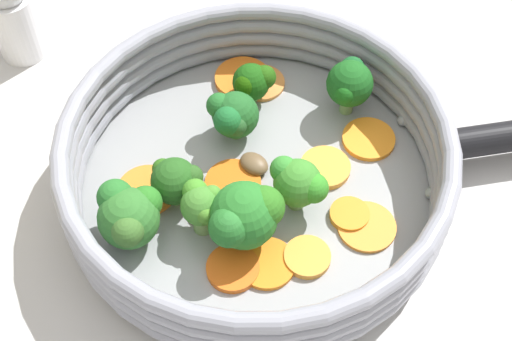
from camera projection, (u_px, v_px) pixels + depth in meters
The scene contains 27 objects.
ground_plane at pixel (256, 193), 0.55m from camera, with size 4.00×4.00×0.00m, color #BBB9B7.
skillet at pixel (256, 188), 0.54m from camera, with size 0.27×0.27×0.01m, color #939699.
skillet_rim_wall at pixel (256, 160), 0.52m from camera, with size 0.29×0.29×0.06m.
skillet_rivet_left at pixel (431, 193), 0.53m from camera, with size 0.01×0.01×0.01m, color #919795.
skillet_rivet_right at pixel (403, 121), 0.57m from camera, with size 0.01×0.01×0.01m, color #8F959D.
carrot_slice_0 at pixel (233, 186), 0.53m from camera, with size 0.04×0.04×0.00m, color orange.
carrot_slice_1 at pixel (349, 215), 0.52m from camera, with size 0.03×0.03×0.01m, color orange.
carrot_slice_2 at pixel (243, 79), 0.60m from camera, with size 0.05×0.05×0.01m, color orange.
carrot_slice_3 at pixel (233, 268), 0.49m from camera, with size 0.04×0.04×0.01m, color orange.
carrot_slice_4 at pixel (369, 139), 0.56m from camera, with size 0.04×0.04×0.00m, color orange.
carrot_slice_5 at pixel (219, 206), 0.52m from camera, with size 0.05×0.05×0.00m, color orange.
carrot_slice_6 at pixel (367, 227), 0.51m from camera, with size 0.04×0.04×0.00m, color orange.
carrot_slice_7 at pixel (261, 83), 0.60m from camera, with size 0.04×0.04×0.00m, color #EA8C41.
carrot_slice_8 at pixel (307, 257), 0.50m from camera, with size 0.03×0.03×0.01m, color #F59A34.
carrot_slice_9 at pixel (147, 194), 0.53m from camera, with size 0.04×0.04×0.00m, color orange.
carrot_slice_10 at pixel (272, 263), 0.49m from camera, with size 0.04×0.04×0.00m, color orange.
carrot_slice_11 at pixel (325, 168), 0.54m from camera, with size 0.04×0.04×0.01m, color gold.
broccoli_floret_0 at pixel (233, 116), 0.54m from camera, with size 0.04×0.04×0.04m.
broccoli_floret_1 at pixel (350, 83), 0.56m from camera, with size 0.04×0.04×0.05m.
broccoli_floret_2 at pixel (252, 82), 0.57m from camera, with size 0.04×0.03×0.04m.
broccoli_floret_3 at pixel (298, 183), 0.50m from camera, with size 0.04×0.04×0.04m.
broccoli_floret_4 at pixel (245, 216), 0.48m from camera, with size 0.06×0.05×0.06m.
broccoli_floret_5 at pixel (129, 215), 0.49m from camera, with size 0.05×0.05×0.05m.
broccoli_floret_6 at pixel (201, 205), 0.49m from camera, with size 0.03×0.03×0.04m.
broccoli_floret_7 at pixel (176, 180), 0.51m from camera, with size 0.04×0.03×0.04m.
mushroom_piece_0 at pixel (255, 164), 0.54m from camera, with size 0.02×0.02×0.01m, color brown.
salt_shaker at pixel (12, 13), 0.60m from camera, with size 0.04×0.04×0.09m.
Camera 1 is at (0.03, 0.31, 0.45)m, focal length 50.00 mm.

